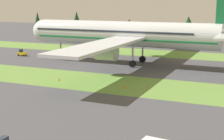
% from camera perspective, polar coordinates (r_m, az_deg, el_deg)
% --- Properties ---
extents(grass_strip_near, '(320.00, 14.93, 0.01)m').
position_cam_1_polar(grass_strip_near, '(63.31, 7.02, -2.92)').
color(grass_strip_near, olive).
rests_on(grass_strip_near, ground).
extents(grass_strip_far, '(320.00, 14.93, 0.01)m').
position_cam_1_polar(grass_strip_far, '(103.44, 13.58, 2.40)').
color(grass_strip_far, olive).
rests_on(grass_strip_far, ground).
extents(airliner, '(57.44, 70.61, 21.45)m').
position_cam_1_polar(airliner, '(85.58, 2.94, 6.08)').
color(airliner, silver).
rests_on(airliner, ground).
extents(pushback_tractor, '(2.61, 1.32, 1.97)m').
position_cam_1_polar(pushback_tractor, '(103.22, -14.91, 2.77)').
color(pushback_tractor, yellow).
rests_on(pushback_tractor, ground).
extents(taxiway_marker_0, '(0.44, 0.44, 0.49)m').
position_cam_1_polar(taxiway_marker_0, '(69.06, -8.92, -1.57)').
color(taxiway_marker_0, orange).
rests_on(taxiway_marker_0, ground).
extents(taxiway_marker_1, '(0.44, 0.44, 0.69)m').
position_cam_1_polar(taxiway_marker_1, '(62.27, 1.97, -2.75)').
color(taxiway_marker_1, orange).
rests_on(taxiway_marker_1, ground).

